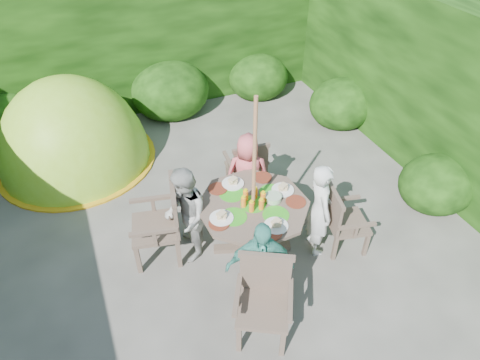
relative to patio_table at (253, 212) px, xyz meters
name	(u,v)px	position (x,y,z in m)	size (l,w,h in m)	color
ground	(199,239)	(-0.58, 0.44, -0.66)	(60.00, 60.00, 0.00)	#4E4B45
hedge_enclosure	(162,109)	(-0.58, 1.77, 0.59)	(9.00, 9.00, 2.50)	black
patio_table	(253,212)	(0.00, 0.00, 0.00)	(1.72, 1.72, 0.94)	#493A2F
parasol_pole	(254,184)	(0.00, 0.00, 0.44)	(0.04, 0.04, 2.20)	#9A623D
garden_chair_right	(342,219)	(1.03, -0.37, -0.19)	(0.58, 0.62, 0.89)	#493A2F
garden_chair_left	(162,222)	(-1.03, 0.37, -0.11)	(0.67, 0.73, 1.04)	#493A2F
garden_chair_back	(247,167)	(0.38, 1.04, -0.19)	(0.57, 0.52, 0.90)	#493A2F
garden_chair_front	(264,298)	(-0.35, -1.04, -0.16)	(0.74, 0.72, 0.95)	#493A2F
child_right	(319,210)	(0.75, -0.26, -0.01)	(0.47, 0.31, 1.30)	silver
child_left	(186,216)	(-0.76, 0.26, -0.02)	(0.63, 0.49, 1.30)	#A9A9A3
child_back	(248,174)	(0.26, 0.76, -0.06)	(0.59, 0.38, 1.21)	#D3575E
child_front	(260,267)	(-0.27, -0.76, -0.04)	(0.73, 0.30, 1.24)	teal
dome_tent	(79,161)	(-1.84, 2.82, -0.66)	(2.48, 2.48, 2.83)	#93CB27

